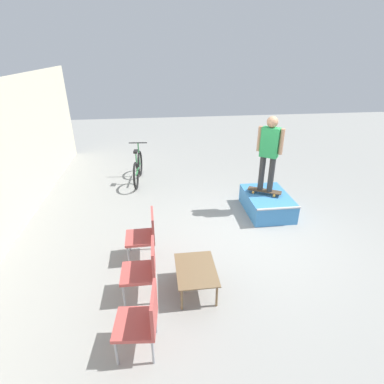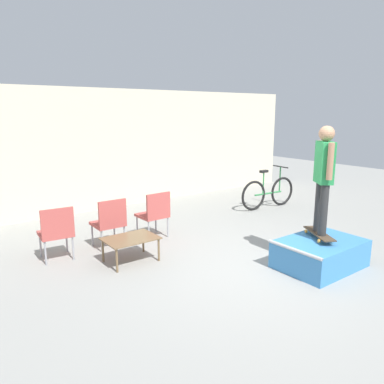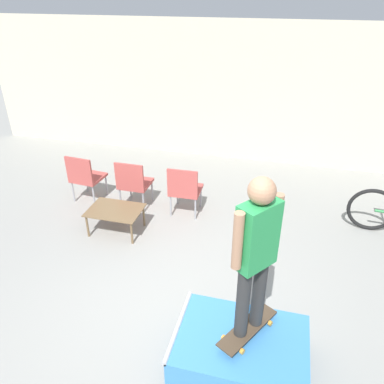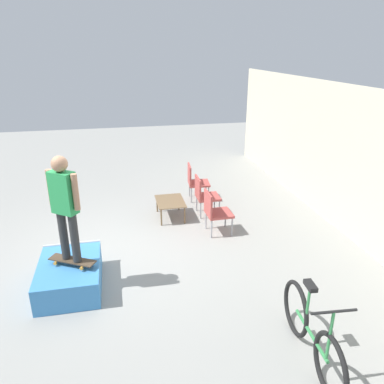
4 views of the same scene
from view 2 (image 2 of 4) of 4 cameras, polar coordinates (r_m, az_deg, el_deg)
name	(u,v)px [view 2 (image 2 of 4)]	position (r m, az deg, el deg)	size (l,w,h in m)	color
ground_plane	(247,268)	(6.16, 8.45, -11.36)	(24.00, 24.00, 0.00)	gray
house_wall_back	(113,150)	(9.69, -11.94, 6.34)	(12.00, 0.06, 3.00)	beige
skate_ramp_box	(320,254)	(6.40, 18.91, -8.86)	(1.36, 0.97, 0.47)	#3D84C6
skateboard_on_ramp	(319,234)	(6.38, 18.81, -6.04)	(0.55, 0.77, 0.07)	#473828
person_skater	(324,171)	(6.15, 19.45, 2.98)	(0.39, 0.47, 1.70)	#2D2D2D
coffee_table	(131,240)	(6.30, -9.34, -7.30)	(0.86, 0.62, 0.41)	brown
patio_chair_left	(56,230)	(6.62, -19.96, -5.52)	(0.57, 0.57, 0.93)	#99999E
patio_chair_center	(110,221)	(6.93, -12.44, -4.27)	(0.52, 0.52, 0.93)	#99999E
patio_chair_right	(155,212)	(7.35, -5.72, -3.09)	(0.53, 0.53, 0.93)	#99999E
bicycle	(268,192)	(9.82, 11.54, -0.07)	(1.75, 0.52, 1.06)	black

